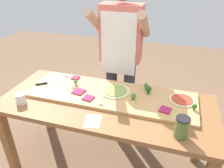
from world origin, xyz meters
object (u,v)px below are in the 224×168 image
cheese_crumble_d (132,103)px  flour_cup (21,99)px  pizza_slice_far_left (165,110)px  broccoli_floret_center_left (133,96)px  chefs_knife (46,83)px  pizza_slice_far_right (76,78)px  recipe_note (93,121)px  broccoli_floret_front_right (195,106)px  prep_table (106,111)px  pizza_slice_near_left (79,91)px  pizza_whole_pesto_green (115,91)px  pizza_slice_near_right (88,98)px  sauce_jar (182,127)px  broccoli_floret_center_right (76,82)px  cheese_crumble_e (101,104)px  cook_center (121,51)px  pizza_whole_tomato_red (182,100)px  broccoli_floret_back_left (146,86)px  cheese_crumble_f (149,98)px  cheese_crumble_b (68,88)px  cheese_crumble_a (66,76)px  cheese_crumble_c (73,87)px  broccoli_floret_front_mid (149,89)px

cheese_crumble_d → flour_cup: bearing=-166.0°
pizza_slice_far_left → broccoli_floret_center_left: (-0.27, 0.08, 0.03)m
chefs_knife → flour_cup: flour_cup is taller
pizza_slice_far_right → recipe_note: pizza_slice_far_right is taller
pizza_slice_far_right → broccoli_floret_front_right: bearing=-10.9°
pizza_slice_far_left → prep_table: bearing=177.9°
prep_table → pizza_slice_near_left: bearing=172.1°
pizza_whole_pesto_green → pizza_slice_near_right: bearing=-135.5°
pizza_slice_near_left → broccoli_floret_center_left: size_ratio=1.66×
sauce_jar → broccoli_floret_front_right: bearing=73.5°
broccoli_floret_center_right → cheese_crumble_e: 0.41m
chefs_knife → broccoli_floret_center_right: (0.28, 0.06, 0.02)m
cheese_crumble_e → cook_center: (-0.01, 0.66, 0.21)m
broccoli_floret_front_right → recipe_note: 0.78m
broccoli_floret_center_left → sauce_jar: bearing=-38.6°
pizza_slice_near_left → cheese_crumble_e: (0.25, -0.13, 0.00)m
pizza_slice_near_right → cheese_crumble_d: bearing=5.0°
cheese_crumble_d → cook_center: bearing=114.0°
prep_table → pizza_whole_tomato_red: 0.64m
cook_center → cheese_crumble_e: bearing=-88.7°
pizza_slice_far_left → pizza_slice_near_left: (-0.75, 0.05, 0.00)m
broccoli_floret_back_left → cheese_crumble_f: size_ratio=4.20×
broccoli_floret_front_right → pizza_slice_far_left: bearing=-161.4°
pizza_whole_tomato_red → pizza_whole_pesto_green: bearing=-177.7°
pizza_whole_pesto_green → sauce_jar: size_ratio=1.71×
broccoli_floret_back_left → cheese_crumble_d: bearing=-103.8°
pizza_whole_pesto_green → pizza_slice_near_left: bearing=-161.0°
pizza_slice_far_right → cheese_crumble_b: bearing=-85.4°
pizza_slice_near_left → sauce_jar: bearing=-18.2°
cheese_crumble_b → flour_cup: flour_cup is taller
pizza_whole_tomato_red → cheese_crumble_b: (-1.00, -0.10, -0.00)m
broccoli_floret_back_left → cook_center: bearing=136.5°
pizza_whole_tomato_red → broccoli_floret_back_left: broccoli_floret_back_left is taller
cheese_crumble_a → sauce_jar: size_ratio=0.12×
pizza_slice_near_right → cheese_crumble_c: size_ratio=4.06×
broccoli_floret_back_left → sauce_jar: 0.60m
prep_table → pizza_slice_far_right: (-0.40, 0.27, 0.13)m
broccoli_floret_center_right → flour_cup: (-0.32, -0.38, -0.02)m
pizza_whole_tomato_red → broccoli_floret_back_left: size_ratio=3.61×
cheese_crumble_b → broccoli_floret_center_right: bearing=64.0°
chefs_knife → cheese_crumble_e: (0.61, -0.18, 0.00)m
pizza_slice_near_left → cheese_crumble_a: size_ratio=5.35×
cook_center → cheese_crumble_a: bearing=-147.3°
prep_table → sauce_jar: sauce_jar is taller
pizza_slice_near_left → broccoli_floret_back_left: size_ratio=1.70×
prep_table → chefs_knife: chefs_knife is taller
prep_table → cheese_crumble_b: cheese_crumble_b is taller
cheese_crumble_f → broccoli_floret_center_left: bearing=-155.1°
pizza_slice_far_left → broccoli_floret_front_mid: bearing=127.8°
broccoli_floret_front_right → broccoli_floret_front_mid: size_ratio=0.77×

